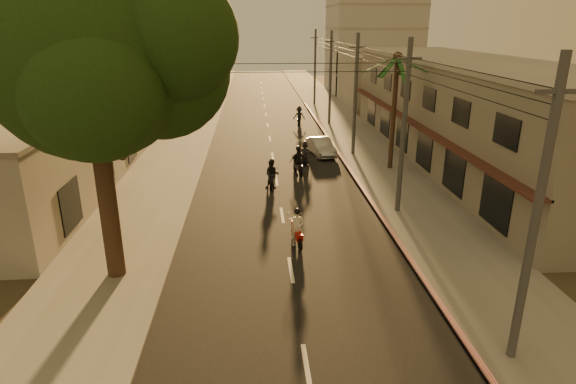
% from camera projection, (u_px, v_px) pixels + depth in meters
% --- Properties ---
extents(ground, '(160.00, 160.00, 0.00)m').
position_uv_depth(ground, '(295.00, 296.00, 17.92)').
color(ground, '#383023').
rests_on(ground, ground).
extents(road, '(10.00, 140.00, 0.02)m').
position_uv_depth(road, '(273.00, 156.00, 36.74)').
color(road, black).
rests_on(road, ground).
extents(sidewalk_right, '(5.00, 140.00, 0.12)m').
position_uv_depth(sidewalk_right, '(369.00, 154.00, 37.23)').
color(sidewalk_right, slate).
rests_on(sidewalk_right, ground).
extents(sidewalk_left, '(5.00, 140.00, 0.12)m').
position_uv_depth(sidewalk_left, '(173.00, 157.00, 36.21)').
color(sidewalk_left, slate).
rests_on(sidewalk_left, ground).
extents(curb_stripe, '(0.20, 60.00, 0.20)m').
position_uv_depth(curb_stripe, '(351.00, 173.00, 32.35)').
color(curb_stripe, red).
rests_on(curb_stripe, ground).
extents(shophouse_row, '(8.80, 34.20, 7.30)m').
position_uv_depth(shophouse_row, '(467.00, 111.00, 34.60)').
color(shophouse_row, gray).
rests_on(shophouse_row, ground).
extents(left_building, '(8.20, 24.20, 5.20)m').
position_uv_depth(left_building, '(47.00, 145.00, 29.28)').
color(left_building, '#A8A097').
rests_on(left_building, ground).
extents(broadleaf_tree, '(9.60, 8.70, 12.10)m').
position_uv_depth(broadleaf_tree, '(101.00, 58.00, 16.68)').
color(broadleaf_tree, black).
rests_on(broadleaf_tree, ground).
extents(palm_tree, '(5.00, 5.00, 8.20)m').
position_uv_depth(palm_tree, '(397.00, 63.00, 31.15)').
color(palm_tree, black).
rests_on(palm_tree, ground).
extents(utility_poles, '(1.20, 48.26, 9.00)m').
position_uv_depth(utility_poles, '(357.00, 68.00, 35.00)').
color(utility_poles, '#38383A').
rests_on(utility_poles, ground).
extents(filler_right, '(8.00, 14.00, 6.00)m').
position_uv_depth(filler_right, '(376.00, 79.00, 60.23)').
color(filler_right, '#A8A097').
rests_on(filler_right, ground).
extents(filler_left_near, '(8.00, 14.00, 4.40)m').
position_uv_depth(filler_left_near, '(127.00, 102.00, 48.24)').
color(filler_left_near, '#A8A097').
rests_on(filler_left_near, ground).
extents(filler_left_far, '(8.00, 14.00, 7.00)m').
position_uv_depth(filler_left_far, '(159.00, 71.00, 64.75)').
color(filler_left_far, '#A8A097').
rests_on(filler_left_far, ground).
extents(scooter_red, '(0.80, 1.83, 1.81)m').
position_uv_depth(scooter_red, '(297.00, 229.00, 21.81)').
color(scooter_red, black).
rests_on(scooter_red, ground).
extents(scooter_mid_a, '(1.07, 1.90, 1.88)m').
position_uv_depth(scooter_mid_a, '(272.00, 175.00, 29.37)').
color(scooter_mid_a, black).
rests_on(scooter_mid_a, ground).
extents(scooter_mid_b, '(1.26, 2.00, 1.99)m').
position_uv_depth(scooter_mid_b, '(298.00, 162.00, 31.98)').
color(scooter_mid_b, black).
rests_on(scooter_mid_b, ground).
extents(scooter_far_a, '(0.97, 1.74, 1.72)m').
position_uv_depth(scooter_far_a, '(305.00, 154.00, 34.33)').
color(scooter_far_a, black).
rests_on(scooter_far_a, ground).
extents(scooter_far_b, '(1.40, 1.95, 1.93)m').
position_uv_depth(scooter_far_b, '(299.00, 116.00, 47.70)').
color(scooter_far_b, black).
rests_on(scooter_far_b, ground).
extents(parked_car, '(2.59, 4.40, 1.31)m').
position_uv_depth(parked_car, '(321.00, 147.00, 36.94)').
color(parked_car, '#A5A8AD').
rests_on(parked_car, ground).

